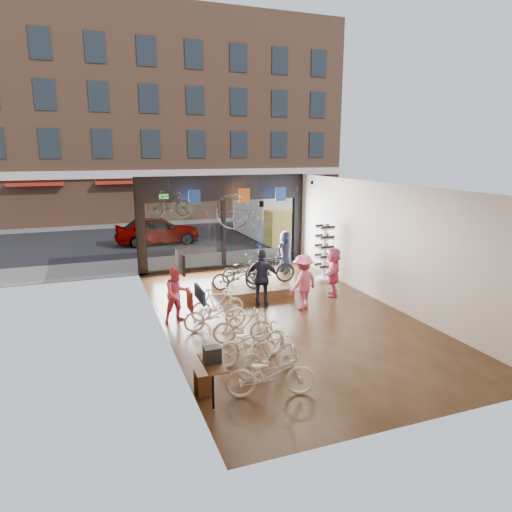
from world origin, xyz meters
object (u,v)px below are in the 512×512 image
floor_bike_5 (217,304)px  floor_bike_1 (269,354)px  street_car (157,230)px  box_truck (273,215)px  floor_bike_2 (251,341)px  display_bike_mid (270,268)px  customer_1 (177,294)px  hung_bike (169,204)px  floor_bike_4 (215,314)px  display_bike_left (237,277)px  penny_farthing (241,212)px  display_bike_right (241,269)px  customer_2 (262,278)px  display_platform (252,289)px  customer_5 (333,272)px  floor_bike_0 (271,374)px  customer_3 (303,282)px  sunglasses_rack (324,253)px  floor_bike_3 (243,326)px  customer_4 (285,251)px

floor_bike_5 → floor_bike_1: bearing=-179.1°
street_car → box_truck: 6.22m
floor_bike_1 → floor_bike_2: size_ratio=0.87×
display_bike_mid → customer_1: customer_1 is taller
hung_bike → floor_bike_4: bearing=-170.0°
box_truck → display_bike_left: size_ratio=4.18×
floor_bike_1 → customer_1: (-1.23, 3.87, 0.34)m
floor_bike_2 → penny_farthing: size_ratio=1.08×
box_truck → display_bike_right: bearing=-119.3°
customer_2 → display_platform: bearing=-70.7°
customer_5 → penny_farthing: size_ratio=0.97×
display_bike_right → customer_2: customer_2 is taller
floor_bike_0 → display_bike_mid: (2.58, 6.38, 0.36)m
customer_3 → sunglasses_rack: (2.15, 2.62, 0.21)m
floor_bike_2 → customer_1: bearing=7.4°
floor_bike_2 → floor_bike_4: 2.15m
floor_bike_2 → customer_5: 5.63m
box_truck → customer_5: bearing=-100.9°
display_platform → customer_1: (-2.88, -1.75, 0.67)m
sunglasses_rack → penny_farthing: size_ratio=1.25×
street_car → display_bike_left: bearing=-173.8°
display_platform → penny_farthing: 3.25m
floor_bike_1 → customer_2: bearing=-31.7°
floor_bike_3 → floor_bike_4: floor_bike_3 is taller
display_platform → customer_3: customer_3 is taller
customer_4 → hung_bike: hung_bike is taller
box_truck → customer_1: 12.78m
box_truck → customer_4: box_truck is taller
floor_bike_1 → floor_bike_3: (0.01, 1.77, -0.02)m
floor_bike_3 → display_bike_mid: bearing=-19.1°
floor_bike_4 → customer_1: bearing=42.4°
display_platform → display_bike_right: 0.87m
display_bike_left → customer_4: (2.89, 2.64, 0.09)m
customer_3 → display_bike_mid: bearing=-105.9°
customer_3 → hung_bike: hung_bike is taller
floor_bike_1 → floor_bike_4: (-0.40, 2.90, -0.03)m
floor_bike_0 → floor_bike_2: floor_bike_2 is taller
sunglasses_rack → penny_farthing: penny_farthing is taller
customer_5 → penny_farthing: bearing=-118.7°
floor_bike_3 → box_truck: bearing=-13.5°
floor_bike_2 → customer_5: size_ratio=1.12×
display_bike_mid → customer_4: bearing=-30.7°
street_car → display_bike_left: (1.10, -10.11, 0.00)m
customer_2 → display_bike_mid: bearing=-94.9°
display_platform → display_bike_left: bearing=-150.8°
box_truck → floor_bike_4: box_truck is taller
customer_3 → customer_5: size_ratio=1.04×
floor_bike_1 → display_platform: floor_bike_1 is taller
display_bike_mid → customer_5: bearing=-117.3°
display_bike_right → customer_5: (2.66, -1.79, 0.10)m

